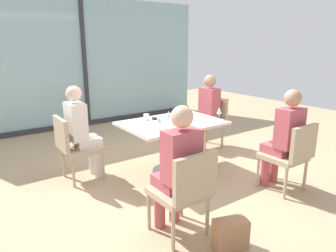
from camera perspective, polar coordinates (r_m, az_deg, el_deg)
name	(u,v)px	position (r m, az deg, el deg)	size (l,w,h in m)	color
ground_plane	(172,171)	(4.46, 0.75, -8.36)	(12.00, 12.00, 0.00)	tan
window_wall_backdrop	(85,70)	(6.96, -15.12, 9.95)	(5.65, 0.10, 2.70)	#8EB7BC
dining_table_main	(172,134)	(4.27, 0.78, -1.47)	(1.35, 0.94, 0.73)	silver
chair_front_left	(185,189)	(2.86, 3.07, -11.50)	(0.46, 0.50, 0.87)	tan
chair_far_left	(74,144)	(4.21, -16.94, -3.28)	(0.50, 0.46, 0.87)	tan
chair_front_right	(291,153)	(4.00, 21.69, -4.68)	(0.46, 0.50, 0.87)	tan
chair_far_right	(211,119)	(5.41, 7.88, 1.30)	(0.50, 0.46, 0.87)	tan
person_front_left	(177,164)	(2.86, 1.76, -7.06)	(0.34, 0.39, 1.26)	#B24C56
person_far_left	(81,128)	(4.18, -15.74, -0.39)	(0.39, 0.34, 1.26)	silver
person_front_right	(284,135)	(4.00, 20.68, -1.53)	(0.34, 0.39, 1.26)	#B24C56
person_far_right	(206,108)	(5.30, 7.09, 3.27)	(0.39, 0.34, 1.26)	#B24C56
wine_glass_0	(159,119)	(3.81, -1.67, 1.21)	(0.07, 0.07, 0.18)	silver
wine_glass_1	(177,112)	(4.25, 1.63, 2.69)	(0.07, 0.07, 0.18)	silver
wine_glass_2	(219,111)	(4.36, 9.46, 2.80)	(0.07, 0.07, 0.18)	silver
wine_glass_3	(169,115)	(4.06, 0.10, 2.08)	(0.07, 0.07, 0.18)	silver
coffee_cup	(146,117)	(4.31, -4.03, 1.63)	(0.08, 0.08, 0.09)	white
cell_phone_on_table	(155,119)	(4.39, -2.49, 1.37)	(0.07, 0.14, 0.01)	black
handbag_0	(230,234)	(2.95, 11.43, -19.01)	(0.30, 0.16, 0.28)	#A3704C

